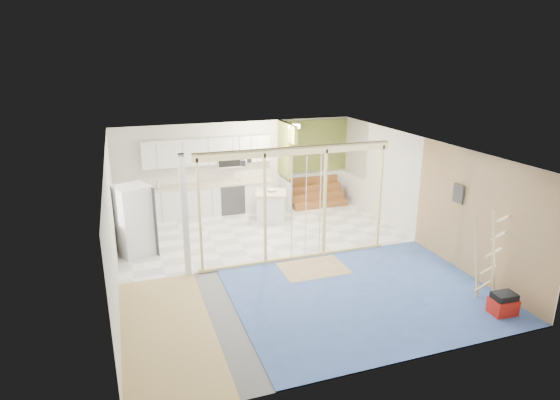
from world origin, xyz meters
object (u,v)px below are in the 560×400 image
object	(u,v)px
fridge	(135,221)
ladder	(487,254)
island	(271,206)
toolbox	(503,304)

from	to	relation	value
fridge	ladder	distance (m)	7.44
fridge	ladder	world-z (taller)	ladder
fridge	ladder	bearing A→B (deg)	-56.05
fridge	island	distance (m)	3.88
ladder	toolbox	bearing A→B (deg)	-108.17
island	ladder	size ratio (longest dim) A/B	0.61
fridge	toolbox	distance (m)	7.77
island	ladder	world-z (taller)	ladder
island	ladder	bearing A→B (deg)	-45.85
fridge	toolbox	bearing A→B (deg)	-60.08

